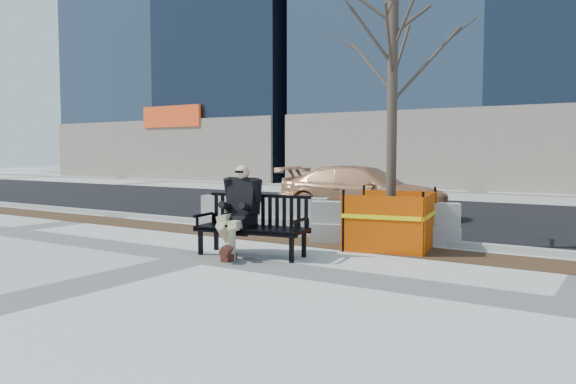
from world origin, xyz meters
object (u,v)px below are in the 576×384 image
jersey_barrier_right (384,243)px  tree_fence (390,248)px  jersey_barrier_left (264,234)px  seated_man (240,254)px  sedan (363,217)px  bench (252,256)px

jersey_barrier_right → tree_fence: bearing=-77.6°
jersey_barrier_left → jersey_barrier_right: 2.88m
seated_man → jersey_barrier_left: seated_man is taller
seated_man → sedan: size_ratio=0.33×
bench → seated_man: seated_man is taller
bench → tree_fence: bearing=41.5°
bench → tree_fence: tree_fence is taller
jersey_barrier_left → jersey_barrier_right: size_ratio=1.01×
sedan → jersey_barrier_left: bearing=170.8°
seated_man → jersey_barrier_left: (-1.12, 2.36, 0.00)m
seated_man → tree_fence: bearing=37.1°
seated_man → jersey_barrier_right: size_ratio=0.56×
bench → jersey_barrier_left: 2.76m
sedan → jersey_barrier_left: 4.37m
bench → jersey_barrier_left: bearing=112.1°
tree_fence → jersey_barrier_right: tree_fence is taller
bench → sedan: sedan is taller
jersey_barrier_left → jersey_barrier_right: bearing=-11.1°
bench → seated_man: 0.28m
tree_fence → sedan: 5.32m
seated_man → jersey_barrier_left: bearing=106.9°
bench → jersey_barrier_left: (-1.40, 2.38, 0.00)m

